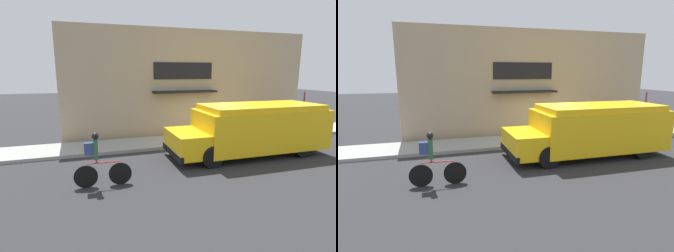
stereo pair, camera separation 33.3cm
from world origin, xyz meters
TOP-DOWN VIEW (x-y plane):
  - ground_plane at (0.00, 0.00)m, footprint 70.00×70.00m
  - sidewalk at (0.00, 1.02)m, footprint 28.00×2.03m
  - storefront at (-0.02, 2.43)m, footprint 13.53×0.82m
  - school_bus at (0.87, -1.63)m, footprint 6.47×2.78m
  - cyclist at (-5.33, -2.99)m, footprint 1.68×0.21m
  - stop_sign_post at (5.50, 0.49)m, footprint 0.45×0.45m

SIDE VIEW (x-z plane):
  - ground_plane at x=0.00m, z-range 0.00..0.00m
  - sidewalk at x=0.00m, z-range 0.00..0.14m
  - cyclist at x=-5.33m, z-range -0.04..1.61m
  - school_bus at x=0.87m, z-range 0.06..2.12m
  - stop_sign_post at x=5.50m, z-range 0.52..2.74m
  - storefront at x=-0.02m, z-range 0.00..5.50m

